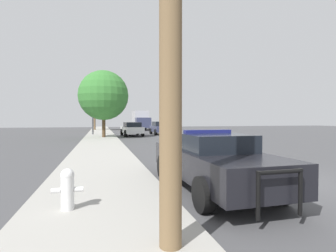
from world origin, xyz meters
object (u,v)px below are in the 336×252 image
at_px(box_truck, 141,120).
at_px(tree_sidewalk_mid, 104,95).
at_px(car_background_oncoming, 161,128).
at_px(police_car, 211,159).
at_px(tree_sidewalk_far, 94,99).
at_px(car_background_midblock, 132,129).
at_px(traffic_light, 105,103).
at_px(fire_hydrant, 68,188).

distance_m(box_truck, tree_sidewalk_mid, 19.74).
xyz_separation_m(car_background_oncoming, box_truck, (-0.29, 13.77, 0.89)).
bearing_deg(police_car, tree_sidewalk_far, -85.45).
xyz_separation_m(car_background_midblock, tree_sidewalk_far, (-4.15, 15.07, 4.22)).
distance_m(traffic_light, box_truck, 14.97).
relative_size(car_background_midblock, tree_sidewalk_far, 0.65).
xyz_separation_m(car_background_midblock, tree_sidewalk_mid, (-2.97, -3.01, 3.23)).
relative_size(car_background_oncoming, box_truck, 0.52).
relative_size(car_background_oncoming, tree_sidewalk_far, 0.57).
distance_m(car_background_midblock, tree_sidewalk_far, 16.19).
xyz_separation_m(police_car, fire_hydrant, (-3.37, -1.17, -0.24)).
xyz_separation_m(fire_hydrant, car_background_oncoming, (7.45, 24.82, 0.26)).
relative_size(fire_hydrant, box_truck, 0.10).
relative_size(fire_hydrant, traffic_light, 0.15).
bearing_deg(tree_sidewalk_mid, traffic_light, 87.96).
height_order(fire_hydrant, box_truck, box_truck).
bearing_deg(tree_sidewalk_far, car_background_oncoming, -59.80).
bearing_deg(police_car, tree_sidewalk_mid, -83.63).
distance_m(police_car, car_background_oncoming, 24.00).
bearing_deg(car_background_oncoming, tree_sidewalk_far, -61.66).
height_order(tree_sidewalk_far, tree_sidewalk_mid, tree_sidewalk_far).
height_order(fire_hydrant, traffic_light, traffic_light).
relative_size(traffic_light, box_truck, 0.65).
relative_size(police_car, car_background_oncoming, 1.29).
bearing_deg(traffic_light, car_background_midblock, -36.04).
height_order(car_background_midblock, tree_sidewalk_mid, tree_sidewalk_mid).
bearing_deg(tree_sidewalk_mid, car_background_oncoming, 36.38).
relative_size(car_background_midblock, box_truck, 0.59).
relative_size(car_background_oncoming, tree_sidewalk_mid, 0.64).
height_order(police_car, tree_sidewalk_far, tree_sidewalk_far).
relative_size(car_background_oncoming, car_background_midblock, 0.88).
bearing_deg(car_background_oncoming, fire_hydrant, 71.43).
bearing_deg(tree_sidewalk_mid, police_car, -82.55).
relative_size(box_truck, tree_sidewalk_far, 1.10).
bearing_deg(car_background_midblock, tree_sidewalk_far, 101.83).
bearing_deg(car_background_oncoming, tree_sidewalk_mid, 34.51).
height_order(car_background_oncoming, tree_sidewalk_far, tree_sidewalk_far).
height_order(traffic_light, car_background_midblock, traffic_light).
distance_m(fire_hydrant, tree_sidewalk_far, 38.34).
relative_size(traffic_light, tree_sidewalk_far, 0.72).
relative_size(traffic_light, car_background_oncoming, 1.26).
relative_size(police_car, tree_sidewalk_far, 0.74).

